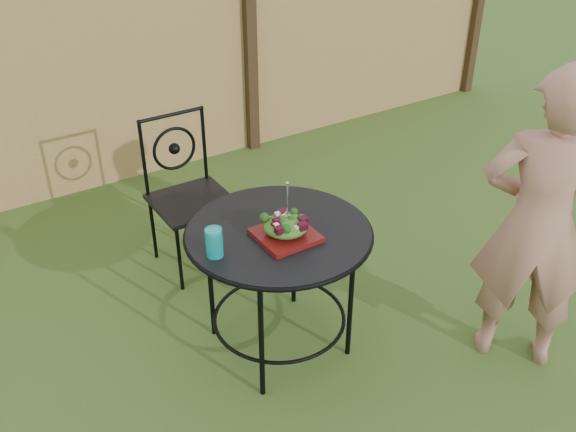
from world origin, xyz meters
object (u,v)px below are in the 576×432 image
object	(u,v)px
patio_table	(279,254)
patio_chair	(188,190)
salad_plate	(286,235)
diner	(537,225)

from	to	relation	value
patio_table	patio_chair	bearing A→B (deg)	92.48
salad_plate	patio_table	bearing A→B (deg)	85.71
diner	patio_chair	bearing A→B (deg)	-11.99
patio_chair	patio_table	bearing A→B (deg)	-87.52
patio_chair	salad_plate	xyz separation A→B (m)	(0.04, -1.05, 0.23)
diner	salad_plate	world-z (taller)	diner
patio_table	patio_chair	xyz separation A→B (m)	(-0.04, 0.98, -0.08)
patio_table	diner	bearing A→B (deg)	-35.29
patio_table	diner	distance (m)	1.24
patio_chair	salad_plate	distance (m)	1.07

